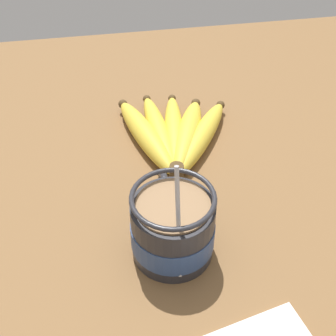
{
  "coord_description": "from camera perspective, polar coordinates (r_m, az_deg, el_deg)",
  "views": [
    {
      "loc": [
        -41.23,
        4.97,
        49.62
      ],
      "look_at": [
        5.41,
        -3.15,
        7.31
      ],
      "focal_mm": 50.0,
      "sensor_mm": 36.0,
      "label": 1
    }
  ],
  "objects": [
    {
      "name": "table",
      "position": [
        0.64,
        -1.98,
        -7.42
      ],
      "size": [
        112.01,
        112.01,
        3.11
      ],
      "color": "brown",
      "rests_on": "ground"
    },
    {
      "name": "coffee_mug",
      "position": [
        0.56,
        0.56,
        -7.29
      ],
      "size": [
        13.65,
        10.1,
        15.63
      ],
      "color": "#28282D",
      "rests_on": "table"
    },
    {
      "name": "banana_bunch",
      "position": [
        0.73,
        0.63,
        4.09
      ],
      "size": [
        22.54,
        19.33,
        4.03
      ],
      "color": "#4C381E",
      "rests_on": "table"
    }
  ]
}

